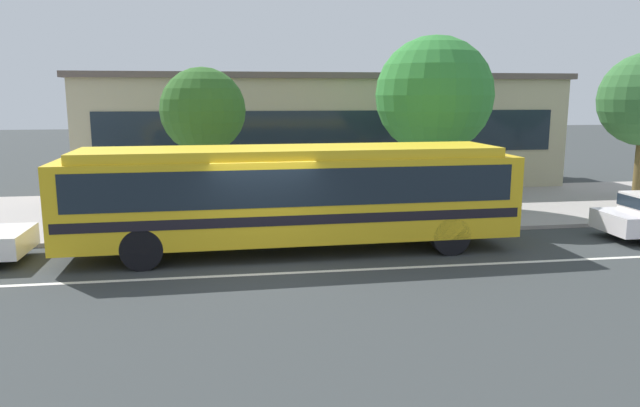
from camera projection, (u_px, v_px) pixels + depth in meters
ground_plane at (265, 264)px, 14.32m from camera, size 120.00×120.00×0.00m
sidewalk_slab at (254, 211)px, 20.62m from camera, size 60.00×8.00×0.12m
lane_stripe_center at (268, 274)px, 13.54m from camera, size 56.00×0.16×0.01m
transit_bus at (293, 191)px, 15.27m from camera, size 11.64×2.75×2.74m
pedestrian_waiting_near_sign at (391, 194)px, 17.89m from camera, size 0.39×0.39×1.66m
pedestrian_walking_along_curb at (331, 195)px, 17.70m from camera, size 0.43×0.43×1.67m
street_tree_near_stop at (203, 111)px, 18.94m from camera, size 2.75×2.75×4.82m
street_tree_mid_block at (434, 95)px, 20.10m from camera, size 4.01×4.01×5.93m
station_building at (322, 130)px, 26.76m from camera, size 20.77×6.54×4.94m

